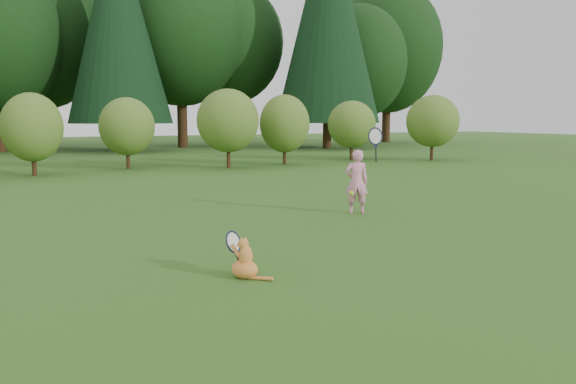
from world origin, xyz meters
name	(u,v)px	position (x,y,z in m)	size (l,w,h in m)	color
ground	(299,251)	(0.00, 0.00, 0.00)	(100.00, 100.00, 0.00)	#345517
shrub_row	(132,129)	(0.00, 13.00, 1.40)	(28.00, 3.00, 2.80)	#406920
woodland_backdrop	(92,0)	(0.00, 23.00, 7.50)	(48.00, 10.00, 15.00)	black
child	(357,180)	(2.31, 2.24, 0.63)	(0.71, 0.46, 1.81)	pink
cat	(244,257)	(-1.14, -0.89, 0.24)	(0.46, 0.71, 0.63)	#D86229
tennis_ball	(351,193)	(1.19, 0.61, 0.65)	(0.07, 0.07, 0.07)	#D2E81B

